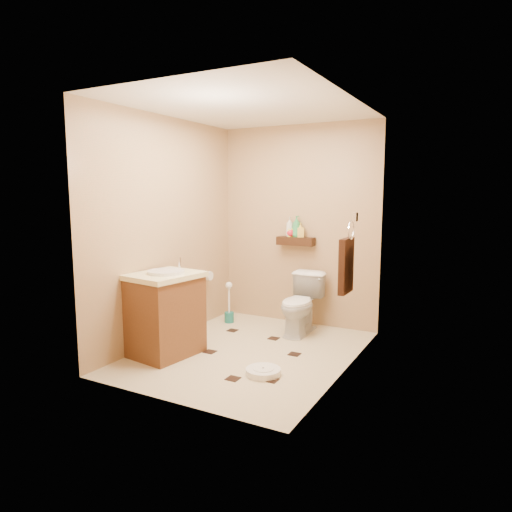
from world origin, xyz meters
The scene contains 19 objects.
ground centered at (0.00, 0.00, 0.00)m, with size 2.50×2.50×0.00m, color #C5BA90.
wall_back centered at (0.00, 1.25, 1.20)m, with size 2.00×0.04×2.40m, color tan.
wall_front centered at (0.00, -1.25, 1.20)m, with size 2.00×0.04×2.40m, color tan.
wall_left centered at (-1.00, 0.00, 1.20)m, with size 0.04×2.50×2.40m, color tan.
wall_right centered at (1.00, 0.00, 1.20)m, with size 0.04×2.50×2.40m, color tan.
ceiling centered at (0.00, 0.00, 2.40)m, with size 2.00×2.50×0.02m, color silver.
wall_shelf centered at (0.00, 1.17, 1.02)m, with size 0.46×0.14×0.10m, color #35180E.
floor_accents centered at (0.05, -0.02, 0.00)m, with size 1.14×1.30×0.01m.
toilet centered at (0.22, 0.83, 0.34)m, with size 0.38×0.67×0.69m, color white.
vanity centered at (-0.70, -0.43, 0.42)m, with size 0.64×0.74×0.95m.
bathroom_scale centered at (0.39, -0.45, 0.03)m, with size 0.35×0.35×0.06m.
toilet_brush centered at (-0.73, 0.82, 0.18)m, with size 0.12×0.12×0.51m.
towel_ring centered at (0.91, 0.25, 0.95)m, with size 0.12×0.30×0.76m.
toilet_paper centered at (-0.94, 0.65, 0.60)m, with size 0.12×0.11×0.12m.
bottle_a centered at (-0.08, 1.17, 1.19)m, with size 0.09×0.09×0.24m, color silver.
bottle_b centered at (-0.07, 1.17, 1.14)m, with size 0.07×0.07×0.15m, color #FEFF35.
bottle_c centered at (-0.07, 1.17, 1.14)m, with size 0.11×0.11×0.14m, color red.
bottle_d centered at (0.01, 1.17, 1.20)m, with size 0.10×0.10×0.25m, color #349C57.
bottle_e centered at (0.06, 1.17, 1.16)m, with size 0.08×0.08×0.17m, color #E5BE4C.
Camera 1 is at (2.16, -3.87, 1.61)m, focal length 32.00 mm.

